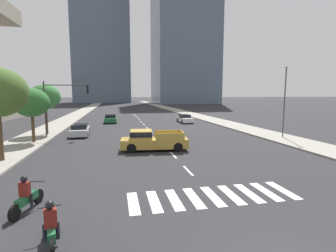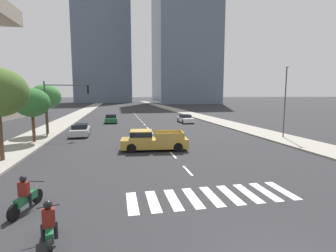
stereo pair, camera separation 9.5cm
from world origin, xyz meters
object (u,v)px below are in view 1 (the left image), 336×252
at_px(sedan_white_2, 185,119).
at_px(street_lamp_east, 285,96).
at_px(motorcycle_lead, 51,228).
at_px(sedan_green_1, 111,119).
at_px(street_tree_second, 31,103).
at_px(motorcycle_trailing, 27,197).
at_px(sedan_silver_0, 80,130).
at_px(street_tree_third, 45,97).
at_px(pickup_truck, 151,140).
at_px(traffic_signal_far, 62,99).

distance_m(sedan_white_2, street_lamp_east, 18.13).
xyz_separation_m(motorcycle_lead, sedan_green_1, (1.20, 34.39, 0.03)).
bearing_deg(street_tree_second, motorcycle_lead, -72.58).
bearing_deg(motorcycle_lead, street_lamp_east, -65.25).
bearing_deg(sedan_green_1, motorcycle_trailing, 174.79).
relative_size(motorcycle_lead, sedan_silver_0, 0.47).
relative_size(street_lamp_east, street_tree_second, 1.46).
xyz_separation_m(street_tree_second, street_tree_third, (0.00, 4.84, 0.48)).
bearing_deg(sedan_silver_0, sedan_green_1, -15.60).
xyz_separation_m(pickup_truck, street_tree_second, (-10.49, 5.19, 3.03)).
bearing_deg(street_tree_second, pickup_truck, -26.31).
distance_m(pickup_truck, sedan_silver_0, 11.19).
bearing_deg(street_lamp_east, street_tree_third, 163.82).
bearing_deg(street_tree_third, street_lamp_east, -16.18).
distance_m(sedan_silver_0, street_lamp_east, 22.35).
relative_size(sedan_silver_0, street_tree_second, 0.88).
distance_m(pickup_truck, street_tree_second, 12.08).
bearing_deg(sedan_white_2, sedan_silver_0, -55.45).
bearing_deg(sedan_green_1, motorcycle_lead, 177.68).
relative_size(traffic_signal_far, street_tree_second, 1.15).
height_order(motorcycle_lead, street_tree_third, street_tree_third).
relative_size(pickup_truck, street_tree_second, 1.12).
distance_m(sedan_silver_0, street_tree_third, 5.37).
bearing_deg(pickup_truck, street_lamp_east, -163.28).
xyz_separation_m(motorcycle_trailing, traffic_signal_far, (-1.99, 18.22, 3.59)).
height_order(sedan_silver_0, sedan_white_2, sedan_silver_0).
bearing_deg(sedan_silver_0, sedan_white_2, -56.81).
relative_size(sedan_white_2, traffic_signal_far, 0.80).
bearing_deg(street_tree_third, sedan_green_1, 59.45).
height_order(pickup_truck, sedan_white_2, pickup_truck).
distance_m(motorcycle_trailing, sedan_green_1, 31.82).
height_order(pickup_truck, street_lamp_east, street_lamp_east).
distance_m(street_lamp_east, street_tree_third, 25.90).
bearing_deg(sedan_white_2, motorcycle_lead, -22.65).
bearing_deg(traffic_signal_far, motorcycle_lead, -80.49).
height_order(pickup_truck, traffic_signal_far, traffic_signal_far).
height_order(street_lamp_east, street_tree_second, street_lamp_east).
bearing_deg(street_lamp_east, sedan_green_1, 133.81).
bearing_deg(sedan_green_1, sedan_silver_0, 165.87).
height_order(motorcycle_lead, sedan_silver_0, motorcycle_lead).
xyz_separation_m(motorcycle_lead, sedan_white_2, (13.18, 32.24, 0.01)).
distance_m(traffic_signal_far, street_lamp_east, 23.36).
xyz_separation_m(sedan_silver_0, street_tree_second, (-3.71, -3.71, 3.23)).
xyz_separation_m(motorcycle_lead, street_lamp_east, (19.24, 15.58, 3.84)).
bearing_deg(motorcycle_trailing, street_tree_third, 26.69).
height_order(motorcycle_trailing, street_tree_third, street_tree_third).
bearing_deg(street_tree_second, street_tree_third, 90.00).
bearing_deg(motorcycle_lead, sedan_silver_0, -9.19).
bearing_deg(pickup_truck, motorcycle_lead, 74.90).
bearing_deg(street_lamp_east, motorcycle_trailing, -148.13).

